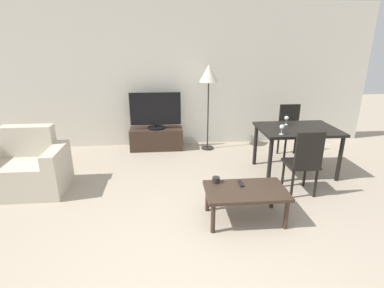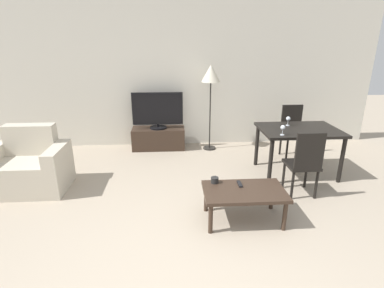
% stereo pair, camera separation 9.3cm
% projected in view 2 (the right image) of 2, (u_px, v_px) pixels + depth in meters
% --- Properties ---
extents(wall_back, '(7.78, 0.06, 2.70)m').
position_uv_depth(wall_back, '(176.00, 76.00, 5.72)').
color(wall_back, silver).
rests_on(wall_back, ground_plane).
extents(armchair, '(1.06, 0.72, 0.88)m').
position_uv_depth(armchair, '(28.00, 168.00, 4.19)').
color(armchair, beige).
rests_on(armchair, ground_plane).
extents(tv_stand, '(1.00, 0.42, 0.41)m').
position_uv_depth(tv_stand, '(159.00, 138.00, 5.81)').
color(tv_stand, '#38281E').
rests_on(tv_stand, ground_plane).
extents(tv, '(0.95, 0.32, 0.69)m').
position_uv_depth(tv, '(158.00, 111.00, 5.63)').
color(tv, black).
rests_on(tv, tv_stand).
extents(coffee_table, '(0.94, 0.56, 0.39)m').
position_uv_depth(coffee_table, '(244.00, 194.00, 3.43)').
color(coffee_table, '#38281E').
rests_on(coffee_table, ground_plane).
extents(dining_table, '(1.18, 0.85, 0.74)m').
position_uv_depth(dining_table, '(299.00, 134.00, 4.58)').
color(dining_table, black).
rests_on(dining_table, ground_plane).
extents(dining_chair_near, '(0.40, 0.40, 0.93)m').
position_uv_depth(dining_chair_near, '(305.00, 161.00, 3.92)').
color(dining_chair_near, black).
rests_on(dining_chair_near, ground_plane).
extents(dining_chair_far, '(0.40, 0.40, 0.93)m').
position_uv_depth(dining_chair_far, '(293.00, 129.00, 5.33)').
color(dining_chair_far, black).
rests_on(dining_chair_far, ground_plane).
extents(floor_lamp, '(0.34, 0.34, 1.60)m').
position_uv_depth(floor_lamp, '(211.00, 77.00, 5.40)').
color(floor_lamp, black).
rests_on(floor_lamp, ground_plane).
extents(remote_primary, '(0.04, 0.15, 0.02)m').
position_uv_depth(remote_primary, '(240.00, 184.00, 3.54)').
color(remote_primary, black).
rests_on(remote_primary, coffee_table).
extents(cup_white_near, '(0.09, 0.09, 0.07)m').
position_uv_depth(cup_white_near, '(215.00, 180.00, 3.58)').
color(cup_white_near, black).
rests_on(cup_white_near, coffee_table).
extents(wine_glass_left, '(0.07, 0.07, 0.15)m').
position_uv_depth(wine_glass_left, '(288.00, 119.00, 4.68)').
color(wine_glass_left, silver).
rests_on(wine_glass_left, dining_table).
extents(wine_glass_center, '(0.07, 0.07, 0.15)m').
position_uv_depth(wine_glass_center, '(283.00, 128.00, 4.21)').
color(wine_glass_center, silver).
rests_on(wine_glass_center, dining_table).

